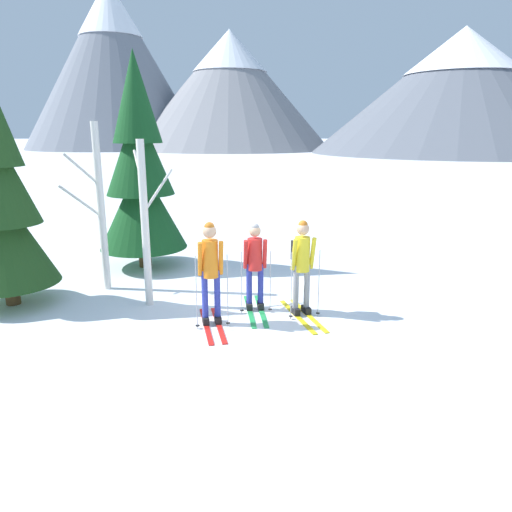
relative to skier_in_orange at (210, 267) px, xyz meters
name	(u,v)px	position (x,y,z in m)	size (l,w,h in m)	color
ground_plane	(258,313)	(0.85, 0.48, -1.06)	(400.00, 400.00, 0.00)	white
skier_in_orange	(210,267)	(0.00, 0.00, 0.00)	(0.61, 1.66, 1.85)	red
skier_in_red	(255,264)	(0.79, 0.66, -0.14)	(0.61, 1.69, 1.70)	green
skier_in_yellow	(302,262)	(1.65, 0.41, -0.04)	(0.75, 1.73, 1.80)	yellow
pine_tree_mid	(140,172)	(-1.94, 3.75, 1.31)	(2.15, 2.15, 5.19)	#51381E
birch_tree_tall	(100,207)	(-2.44, 2.01, 0.74)	(0.89, 0.19, 3.54)	silver
birch_tree_slender	(145,223)	(-1.29, 1.00, 0.59)	(0.76, 0.53, 3.21)	silver
mountain_ridge_distant	(260,80)	(3.35, 77.11, 10.56)	(94.57, 58.71, 29.37)	slate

